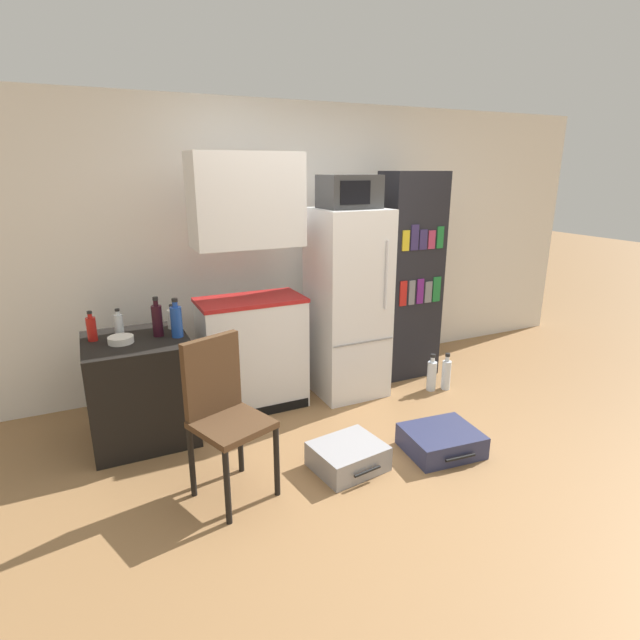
% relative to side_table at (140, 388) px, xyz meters
% --- Properties ---
extents(ground_plane, '(24.00, 24.00, 0.00)m').
position_rel_side_table_xyz_m(ground_plane, '(1.53, -1.24, -0.39)').
color(ground_plane, olive).
extents(wall_back, '(6.40, 0.10, 2.51)m').
position_rel_side_table_xyz_m(wall_back, '(1.73, 0.76, 0.87)').
color(wall_back, white).
rests_on(wall_back, ground_plane).
extents(side_table, '(0.72, 0.71, 0.77)m').
position_rel_side_table_xyz_m(side_table, '(0.00, 0.00, 0.00)').
color(side_table, black).
rests_on(side_table, ground_plane).
extents(kitchen_hutch, '(0.85, 0.46, 2.06)m').
position_rel_side_table_xyz_m(kitchen_hutch, '(0.91, 0.13, 0.56)').
color(kitchen_hutch, white).
rests_on(kitchen_hutch, ground_plane).
extents(refrigerator, '(0.59, 0.61, 1.62)m').
position_rel_side_table_xyz_m(refrigerator, '(1.76, 0.06, 0.43)').
color(refrigerator, white).
rests_on(refrigerator, ground_plane).
extents(microwave, '(0.45, 0.36, 0.27)m').
position_rel_side_table_xyz_m(microwave, '(1.76, 0.06, 1.37)').
color(microwave, '#333333').
rests_on(microwave, refrigerator).
extents(bookshelf, '(0.55, 0.36, 1.92)m').
position_rel_side_table_xyz_m(bookshelf, '(2.48, 0.18, 0.57)').
color(bookshelf, black).
rests_on(bookshelf, ground_plane).
extents(bottle_clear_short, '(0.06, 0.06, 0.20)m').
position_rel_side_table_xyz_m(bottle_clear_short, '(-0.09, 0.13, 0.47)').
color(bottle_clear_short, silver).
rests_on(bottle_clear_short, side_table).
extents(bottle_ketchup_red, '(0.07, 0.07, 0.22)m').
position_rel_side_table_xyz_m(bottle_ketchup_red, '(-0.27, 0.09, 0.48)').
color(bottle_ketchup_red, '#AD1914').
rests_on(bottle_ketchup_red, side_table).
extents(bottle_milk_white, '(0.09, 0.09, 0.18)m').
position_rel_side_table_xyz_m(bottle_milk_white, '(0.30, 0.15, 0.46)').
color(bottle_milk_white, white).
rests_on(bottle_milk_white, side_table).
extents(bottle_blue_soda, '(0.08, 0.08, 0.29)m').
position_rel_side_table_xyz_m(bottle_blue_soda, '(0.29, -0.08, 0.51)').
color(bottle_blue_soda, '#1E47A3').
rests_on(bottle_blue_soda, side_table).
extents(bottle_wine_dark, '(0.07, 0.07, 0.29)m').
position_rel_side_table_xyz_m(bottle_wine_dark, '(0.17, 0.00, 0.51)').
color(bottle_wine_dark, black).
rests_on(bottle_wine_dark, side_table).
extents(bowl, '(0.17, 0.17, 0.05)m').
position_rel_side_table_xyz_m(bowl, '(-0.10, -0.05, 0.41)').
color(bowl, silver).
rests_on(bowl, side_table).
extents(chair, '(0.51, 0.52, 0.99)m').
position_rel_side_table_xyz_m(chair, '(0.38, -0.91, 0.20)').
color(chair, black).
rests_on(chair, ground_plane).
extents(suitcase_large_flat, '(0.50, 0.45, 0.17)m').
position_rel_side_table_xyz_m(suitcase_large_flat, '(1.18, -1.04, -0.30)').
color(suitcase_large_flat, '#99999E').
rests_on(suitcase_large_flat, ground_plane).
extents(suitcase_small_flat, '(0.54, 0.49, 0.16)m').
position_rel_side_table_xyz_m(suitcase_small_flat, '(1.88, -1.14, -0.30)').
color(suitcase_small_flat, navy).
rests_on(suitcase_small_flat, ground_plane).
extents(water_bottle_front, '(0.08, 0.08, 0.35)m').
position_rel_side_table_xyz_m(water_bottle_front, '(2.46, -0.27, -0.24)').
color(water_bottle_front, silver).
rests_on(water_bottle_front, ground_plane).
extents(water_bottle_middle, '(0.08, 0.08, 0.35)m').
position_rel_side_table_xyz_m(water_bottle_middle, '(2.59, -0.31, -0.24)').
color(water_bottle_middle, silver).
rests_on(water_bottle_middle, ground_plane).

